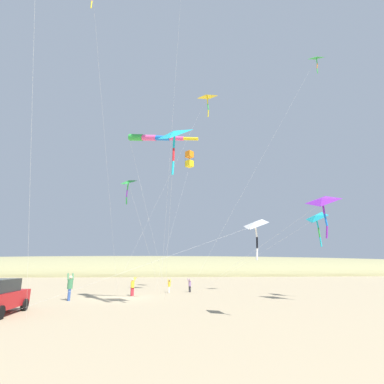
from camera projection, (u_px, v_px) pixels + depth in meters
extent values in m
plane|color=tan|center=(120.00, 298.00, 23.71)|extent=(600.00, 600.00, 0.00)
ellipsoid|color=#938E60|center=(155.00, 275.00, 76.92)|extent=(28.00, 240.00, 9.83)
cylinder|color=black|center=(25.00, 305.00, 17.02)|extent=(0.67, 0.26, 0.66)
cylinder|color=black|center=(0.00, 313.00, 14.21)|extent=(0.67, 0.26, 0.66)
cube|color=#335199|center=(69.00, 295.00, 21.78)|extent=(0.37, 0.29, 0.84)
cylinder|color=#3D7F51|center=(70.00, 284.00, 21.97)|extent=(0.51, 0.51, 0.70)
sphere|color=beige|center=(71.00, 277.00, 22.08)|extent=(0.26, 0.26, 0.26)
cylinder|color=#3D7F51|center=(68.00, 277.00, 22.16)|extent=(0.43, 0.27, 0.53)
cylinder|color=#3D7F51|center=(73.00, 277.00, 22.32)|extent=(0.43, 0.27, 0.53)
cube|color=#232328|center=(190.00, 289.00, 28.59)|extent=(0.23, 0.22, 0.55)
cylinder|color=#8E6B9E|center=(190.00, 284.00, 28.71)|extent=(0.35, 0.35, 0.45)
sphere|color=beige|center=(190.00, 281.00, 28.79)|extent=(0.17, 0.17, 0.17)
cylinder|color=#8E6B9E|center=(190.00, 280.00, 28.65)|extent=(0.25, 0.24, 0.34)
cylinder|color=#8E6B9E|center=(188.00, 280.00, 28.78)|extent=(0.25, 0.24, 0.34)
cube|color=#B72833|center=(132.00, 292.00, 25.23)|extent=(0.26, 0.29, 0.66)
cylinder|color=gold|center=(133.00, 284.00, 25.38)|extent=(0.42, 0.42, 0.55)
sphere|color=tan|center=(133.00, 280.00, 25.47)|extent=(0.21, 0.21, 0.21)
cylinder|color=gold|center=(133.00, 279.00, 25.67)|extent=(0.26, 0.32, 0.42)
cylinder|color=gold|center=(135.00, 279.00, 25.46)|extent=(0.26, 0.32, 0.42)
cube|color=silver|center=(169.00, 290.00, 28.07)|extent=(0.22, 0.12, 0.55)
cylinder|color=gold|center=(169.00, 284.00, 28.19)|extent=(0.26, 0.26, 0.45)
sphere|color=brown|center=(169.00, 281.00, 28.26)|extent=(0.17, 0.17, 0.17)
cylinder|color=gold|center=(168.00, 280.00, 28.37)|extent=(0.28, 0.08, 0.34)
cylinder|color=gold|center=(170.00, 280.00, 28.39)|extent=(0.28, 0.08, 0.34)
pyramid|color=yellow|center=(207.00, 96.00, 28.81)|extent=(1.43, 1.76, 0.40)
cylinder|color=black|center=(207.00, 97.00, 28.81)|extent=(1.29, 0.43, 0.33)
cylinder|color=yellow|center=(208.00, 101.00, 28.72)|extent=(0.18, 0.18, 0.69)
cylinder|color=green|center=(208.00, 107.00, 28.56)|extent=(0.15, 0.20, 0.70)
cylinder|color=yellow|center=(208.00, 113.00, 28.42)|extent=(0.22, 0.19, 0.70)
cylinder|color=white|center=(162.00, 192.00, 27.82)|extent=(3.30, 8.59, 18.68)
pyramid|color=#1EB7C6|center=(174.00, 132.00, 19.00)|extent=(2.11, 2.32, 1.03)
cylinder|color=black|center=(174.00, 134.00, 19.05)|extent=(1.17, 0.82, 1.18)
cylinder|color=#1EB7C6|center=(174.00, 142.00, 18.90)|extent=(0.22, 0.23, 0.91)
cylinder|color=red|center=(174.00, 155.00, 18.64)|extent=(0.22, 0.16, 0.92)
cylinder|color=#1EB7C6|center=(173.00, 168.00, 18.36)|extent=(0.25, 0.24, 0.92)
cylinder|color=white|center=(169.00, 224.00, 20.93)|extent=(6.69, 0.53, 10.82)
cylinder|color=yellow|center=(91.00, 4.00, 16.83)|extent=(0.09, 0.09, 0.49)
cylinder|color=white|center=(107.00, 171.00, 21.28)|extent=(13.15, 0.32, 18.44)
pyramid|color=green|center=(316.00, 57.00, 26.69)|extent=(0.98, 1.26, 0.43)
cylinder|color=black|center=(316.00, 58.00, 26.71)|extent=(0.90, 0.26, 0.44)
cylinder|color=green|center=(317.00, 61.00, 26.65)|extent=(0.15, 0.16, 0.51)
cylinder|color=orange|center=(317.00, 66.00, 26.57)|extent=(0.15, 0.16, 0.51)
cylinder|color=green|center=(317.00, 71.00, 26.45)|extent=(0.14, 0.13, 0.51)
cylinder|color=white|center=(252.00, 176.00, 26.53)|extent=(5.76, 11.46, 20.97)
cylinder|color=white|center=(170.00, 159.00, 23.02)|extent=(10.72, 1.27, 21.39)
cylinder|color=white|center=(32.00, 93.00, 12.99)|extent=(8.63, 1.82, 20.05)
pyramid|color=purple|center=(322.00, 200.00, 21.63)|extent=(2.20, 2.20, 0.93)
cylinder|color=black|center=(323.00, 201.00, 21.66)|extent=(1.03, 1.03, 1.05)
cylinder|color=purple|center=(324.00, 208.00, 21.53)|extent=(0.14, 0.18, 0.88)
cylinder|color=blue|center=(326.00, 220.00, 21.31)|extent=(0.20, 0.26, 0.89)
cylinder|color=purple|center=(327.00, 232.00, 21.13)|extent=(0.28, 0.28, 0.90)
cylinder|color=white|center=(251.00, 253.00, 24.66)|extent=(8.69, 8.80, 7.12)
cube|color=orange|center=(189.00, 154.00, 34.78)|extent=(1.04, 1.04, 0.74)
cube|color=yellow|center=(189.00, 164.00, 34.50)|extent=(1.04, 1.04, 0.74)
cylinder|color=black|center=(194.00, 159.00, 34.64)|extent=(0.02, 0.02, 1.92)
cylinder|color=black|center=(190.00, 161.00, 35.15)|extent=(0.02, 0.02, 1.92)
cylinder|color=black|center=(189.00, 158.00, 34.13)|extent=(0.02, 0.02, 1.92)
cylinder|color=black|center=(185.00, 159.00, 34.64)|extent=(0.02, 0.02, 1.92)
cylinder|color=white|center=(173.00, 225.00, 32.43)|extent=(0.35, 3.64, 13.85)
pyramid|color=white|center=(255.00, 223.00, 15.13)|extent=(1.51, 1.33, 0.58)
cylinder|color=black|center=(255.00, 225.00, 15.13)|extent=(0.52, 0.87, 0.64)
cylinder|color=white|center=(256.00, 231.00, 15.06)|extent=(0.12, 0.17, 0.59)
cylinder|color=black|center=(257.00, 243.00, 14.89)|extent=(0.19, 0.17, 0.59)
cylinder|color=white|center=(257.00, 254.00, 14.72)|extent=(0.13, 0.16, 0.59)
cylinder|color=white|center=(128.00, 271.00, 15.33)|extent=(2.54, 13.16, 4.58)
pyramid|color=green|center=(128.00, 181.00, 21.55)|extent=(1.28, 1.41, 0.52)
cylinder|color=black|center=(128.00, 182.00, 21.57)|extent=(0.79, 0.54, 0.58)
cylinder|color=green|center=(128.00, 186.00, 21.46)|extent=(0.17, 0.16, 0.55)
cylinder|color=purple|center=(127.00, 194.00, 21.33)|extent=(0.18, 0.16, 0.55)
cylinder|color=green|center=(127.00, 201.00, 21.20)|extent=(0.17, 0.16, 0.55)
cylinder|color=white|center=(146.00, 244.00, 23.70)|extent=(6.39, 2.46, 8.49)
cylinder|color=green|center=(136.00, 137.00, 22.53)|extent=(0.85, 1.26, 0.66)
cylinder|color=#EF4C93|center=(149.00, 138.00, 22.25)|extent=(0.78, 1.23, 0.59)
cylinder|color=blue|center=(163.00, 138.00, 21.96)|extent=(0.71, 1.20, 0.52)
cylinder|color=#EF4C93|center=(177.00, 138.00, 21.67)|extent=(0.64, 1.17, 0.45)
cylinder|color=yellow|center=(191.00, 139.00, 21.39)|extent=(0.56, 1.14, 0.38)
cylinder|color=white|center=(149.00, 222.00, 24.25)|extent=(6.15, 3.08, 12.11)
pyramid|color=#1EB7C6|center=(316.00, 217.00, 24.26)|extent=(1.96, 1.54, 0.87)
cylinder|color=black|center=(316.00, 218.00, 24.26)|extent=(0.46, 1.14, 1.00)
cylinder|color=#1EB7C6|center=(317.00, 223.00, 24.11)|extent=(0.25, 0.20, 0.79)
cylinder|color=green|center=(319.00, 232.00, 23.88)|extent=(0.14, 0.19, 0.78)
cylinder|color=#1EB7C6|center=(321.00, 242.00, 23.71)|extent=(0.15, 0.20, 0.78)
cylinder|color=white|center=(252.00, 259.00, 27.89)|extent=(9.75, 8.54, 6.36)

